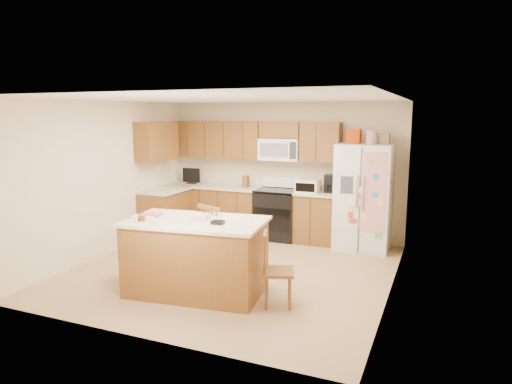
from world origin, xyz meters
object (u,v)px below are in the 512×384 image
at_px(stove, 278,213).
at_px(windsor_chair_back, 218,244).
at_px(refrigerator, 364,196).
at_px(windsor_chair_right, 276,271).
at_px(windsor_chair_left, 139,248).
at_px(island, 196,256).

bearing_deg(stove, windsor_chair_back, -91.11).
xyz_separation_m(refrigerator, windsor_chair_right, (-0.55, -2.80, -0.49)).
bearing_deg(windsor_chair_back, windsor_chair_right, -27.14).
distance_m(stove, refrigerator, 1.63).
relative_size(windsor_chair_left, windsor_chair_back, 0.89).
xyz_separation_m(island, windsor_chair_left, (-0.98, 0.11, -0.04)).
relative_size(refrigerator, windsor_chair_back, 1.92).
height_order(windsor_chair_left, windsor_chair_back, windsor_chair_back).
bearing_deg(island, windsor_chair_right, 1.18).
bearing_deg(refrigerator, stove, 177.70).
height_order(refrigerator, windsor_chair_left, refrigerator).
xyz_separation_m(windsor_chair_left, windsor_chair_right, (2.07, -0.09, -0.02)).
bearing_deg(island, windsor_chair_back, 87.74).
distance_m(refrigerator, windsor_chair_back, 2.81).
xyz_separation_m(stove, refrigerator, (1.57, -0.06, 0.45)).
relative_size(stove, island, 0.61).
height_order(island, windsor_chair_back, windsor_chair_back).
relative_size(refrigerator, windsor_chair_right, 2.25).
distance_m(island, windsor_chair_back, 0.57).
bearing_deg(windsor_chair_back, refrigerator, 54.40).
bearing_deg(windsor_chair_right, island, -178.82).
xyz_separation_m(island, windsor_chair_right, (1.09, 0.02, -0.06)).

